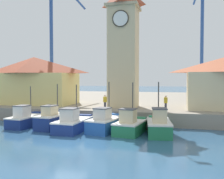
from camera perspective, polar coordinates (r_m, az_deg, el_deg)
ground_plane at (r=19.32m, az=-9.75°, el=-11.58°), size 300.00×300.00×0.00m
quay_wharf at (r=45.91m, az=4.63°, el=-2.61°), size 120.00×40.00×1.40m
fishing_boat_far_left at (r=27.07m, az=-18.03°, el=-6.13°), size 2.17×4.70×3.90m
fishing_boat_left_outer at (r=25.52m, az=-12.47°, el=-6.38°), size 2.21×4.61×4.14m
fishing_boat_left_inner at (r=23.79m, az=-8.39°, el=-7.21°), size 2.25×5.09×4.11m
fishing_boat_mid_left at (r=23.38m, az=-1.30°, el=-7.23°), size 2.71×4.85×4.36m
fishing_boat_center at (r=22.46m, az=4.05°, el=-7.71°), size 2.56×4.34×4.33m
fishing_boat_mid_right at (r=22.34m, az=10.14°, el=-7.68°), size 2.50×4.86×4.38m
clock_tower at (r=30.30m, az=2.52°, el=9.95°), size 3.61×3.61×15.40m
warehouse_left at (r=35.48m, az=-16.59°, el=2.02°), size 10.79×5.92×6.06m
port_crane_near at (r=44.39m, az=-12.73°, el=8.31°), size 3.89×10.30×20.74m
port_crane_far at (r=47.53m, az=18.91°, el=8.51°), size 2.21×9.92×21.04m
dock_worker_near_tower at (r=26.97m, az=-1.53°, el=-2.76°), size 0.34×0.22×1.62m
dock_worker_along_quay at (r=26.38m, az=11.62°, el=-2.92°), size 0.34×0.22×1.62m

